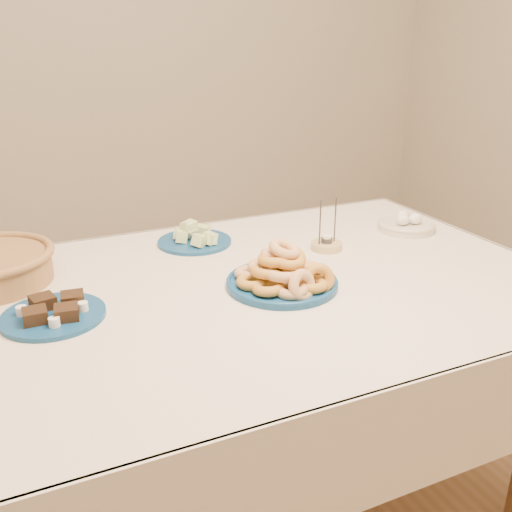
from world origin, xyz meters
The scene contains 7 objects.
ground centered at (0.00, 0.00, 0.00)m, with size 5.00×5.00×0.00m, color brown.
dining_table centered at (0.00, 0.00, 0.64)m, with size 1.71×1.11×0.75m.
donut_platter centered at (0.08, -0.05, 0.79)m, with size 0.35×0.35×0.14m.
melon_plate centered at (-0.03, 0.36, 0.77)m, with size 0.29×0.29×0.08m.
brownie_plate centered at (-0.49, 0.02, 0.76)m, with size 0.26×0.26×0.04m.
candle_holder centered at (0.33, 0.14, 0.77)m, with size 0.10×0.10×0.16m.
egg_bowl centered at (0.67, 0.19, 0.77)m, with size 0.20×0.20×0.06m.
Camera 1 is at (-0.56, -1.28, 1.38)m, focal length 40.00 mm.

